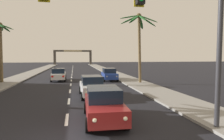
{
  "coord_description": "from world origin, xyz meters",
  "views": [
    {
      "loc": [
        0.4,
        -7.08,
        3.25
      ],
      "look_at": [
        3.34,
        8.0,
        2.2
      ],
      "focal_mm": 31.31,
      "sensor_mm": 36.0,
      "label": 1
    }
  ],
  "objects_px": {
    "sedan_lead_at_stop_bar": "(104,104)",
    "sedan_third_in_queue": "(92,86)",
    "sedan_oncoming_far": "(59,74)",
    "town_gateway_arch": "(73,55)",
    "sedan_parked_nearest_kerb": "(109,74)",
    "traffic_signal_mast": "(146,9)",
    "palm_left_third": "(0,43)",
    "palm_right_second": "(139,31)"
  },
  "relations": [
    {
      "from": "palm_left_third",
      "to": "town_gateway_arch",
      "type": "distance_m",
      "value": 54.83
    },
    {
      "from": "sedan_parked_nearest_kerb",
      "to": "town_gateway_arch",
      "type": "xyz_separation_m",
      "value": [
        -5.14,
        53.84,
        3.06
      ]
    },
    {
      "from": "sedan_third_in_queue",
      "to": "sedan_oncoming_far",
      "type": "distance_m",
      "value": 11.84
    },
    {
      "from": "palm_left_third",
      "to": "sedan_parked_nearest_kerb",
      "type": "bearing_deg",
      "value": 1.46
    },
    {
      "from": "traffic_signal_mast",
      "to": "town_gateway_arch",
      "type": "relative_size",
      "value": 0.73
    },
    {
      "from": "traffic_signal_mast",
      "to": "sedan_lead_at_stop_bar",
      "type": "height_order",
      "value": "traffic_signal_mast"
    },
    {
      "from": "palm_left_third",
      "to": "town_gateway_arch",
      "type": "height_order",
      "value": "palm_left_third"
    },
    {
      "from": "traffic_signal_mast",
      "to": "sedan_lead_at_stop_bar",
      "type": "xyz_separation_m",
      "value": [
        -1.35,
        2.23,
        -4.27
      ]
    },
    {
      "from": "sedan_third_in_queue",
      "to": "sedan_lead_at_stop_bar",
      "type": "bearing_deg",
      "value": -89.71
    },
    {
      "from": "traffic_signal_mast",
      "to": "palm_left_third",
      "type": "distance_m",
      "value": 21.78
    },
    {
      "from": "sedan_third_in_queue",
      "to": "palm_right_second",
      "type": "xyz_separation_m",
      "value": [
        6.22,
        6.55,
        5.43
      ]
    },
    {
      "from": "sedan_parked_nearest_kerb",
      "to": "sedan_third_in_queue",
      "type": "bearing_deg",
      "value": -107.75
    },
    {
      "from": "sedan_lead_at_stop_bar",
      "to": "sedan_oncoming_far",
      "type": "xyz_separation_m",
      "value": [
        -3.51,
        17.55,
        0.0
      ]
    },
    {
      "from": "palm_left_third",
      "to": "palm_right_second",
      "type": "bearing_deg",
      "value": -11.97
    },
    {
      "from": "palm_left_third",
      "to": "palm_right_second",
      "type": "height_order",
      "value": "palm_right_second"
    },
    {
      "from": "sedan_lead_at_stop_bar",
      "to": "sedan_third_in_queue",
      "type": "distance_m",
      "value": 6.23
    },
    {
      "from": "sedan_parked_nearest_kerb",
      "to": "palm_right_second",
      "type": "xyz_separation_m",
      "value": [
        2.9,
        -3.81,
        5.43
      ]
    },
    {
      "from": "sedan_third_in_queue",
      "to": "town_gateway_arch",
      "type": "relative_size",
      "value": 0.3
    },
    {
      "from": "sedan_oncoming_far",
      "to": "sedan_parked_nearest_kerb",
      "type": "relative_size",
      "value": 1.0
    },
    {
      "from": "sedan_oncoming_far",
      "to": "sedan_parked_nearest_kerb",
      "type": "xyz_separation_m",
      "value": [
        6.8,
        -0.95,
        0.0
      ]
    },
    {
      "from": "sedan_third_in_queue",
      "to": "town_gateway_arch",
      "type": "distance_m",
      "value": 64.3
    },
    {
      "from": "sedan_oncoming_far",
      "to": "palm_left_third",
      "type": "relative_size",
      "value": 0.61
    },
    {
      "from": "traffic_signal_mast",
      "to": "palm_left_third",
      "type": "bearing_deg",
      "value": 121.95
    },
    {
      "from": "traffic_signal_mast",
      "to": "sedan_oncoming_far",
      "type": "relative_size",
      "value": 2.44
    },
    {
      "from": "sedan_third_in_queue",
      "to": "traffic_signal_mast",
      "type": "bearing_deg",
      "value": -80.75
    },
    {
      "from": "palm_right_second",
      "to": "town_gateway_arch",
      "type": "relative_size",
      "value": 0.56
    },
    {
      "from": "sedan_parked_nearest_kerb",
      "to": "palm_left_third",
      "type": "distance_m",
      "value": 14.08
    },
    {
      "from": "palm_right_second",
      "to": "town_gateway_arch",
      "type": "distance_m",
      "value": 58.26
    },
    {
      "from": "town_gateway_arch",
      "to": "sedan_oncoming_far",
      "type": "bearing_deg",
      "value": -91.8
    },
    {
      "from": "palm_right_second",
      "to": "town_gateway_arch",
      "type": "height_order",
      "value": "palm_right_second"
    },
    {
      "from": "sedan_lead_at_stop_bar",
      "to": "sedan_oncoming_far",
      "type": "relative_size",
      "value": 1.0
    },
    {
      "from": "traffic_signal_mast",
      "to": "town_gateway_arch",
      "type": "distance_m",
      "value": 72.75
    },
    {
      "from": "sedan_oncoming_far",
      "to": "town_gateway_arch",
      "type": "distance_m",
      "value": 53.0
    },
    {
      "from": "sedan_third_in_queue",
      "to": "town_gateway_arch",
      "type": "xyz_separation_m",
      "value": [
        -1.83,
        64.21,
        3.06
      ]
    },
    {
      "from": "palm_right_second",
      "to": "sedan_lead_at_stop_bar",
      "type": "bearing_deg",
      "value": -115.83
    },
    {
      "from": "sedan_oncoming_far",
      "to": "palm_right_second",
      "type": "bearing_deg",
      "value": -26.17
    },
    {
      "from": "traffic_signal_mast",
      "to": "sedan_third_in_queue",
      "type": "distance_m",
      "value": 9.57
    },
    {
      "from": "palm_right_second",
      "to": "palm_left_third",
      "type": "bearing_deg",
      "value": 168.03
    },
    {
      "from": "traffic_signal_mast",
      "to": "sedan_oncoming_far",
      "type": "bearing_deg",
      "value": 103.81
    },
    {
      "from": "sedan_parked_nearest_kerb",
      "to": "palm_right_second",
      "type": "relative_size",
      "value": 0.53
    },
    {
      "from": "sedan_third_in_queue",
      "to": "sedan_oncoming_far",
      "type": "height_order",
      "value": "same"
    },
    {
      "from": "palm_left_third",
      "to": "palm_right_second",
      "type": "distance_m",
      "value": 16.78
    }
  ]
}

